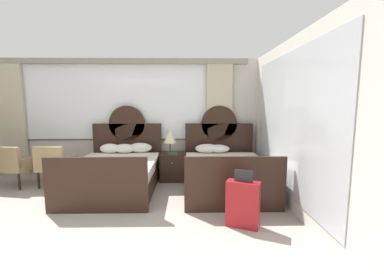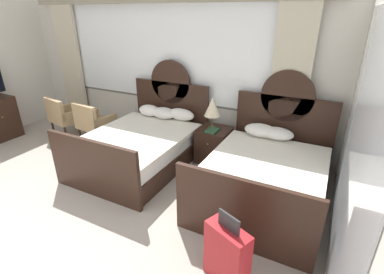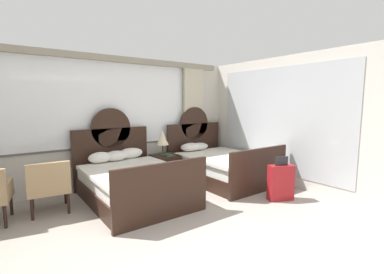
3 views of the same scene
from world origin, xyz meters
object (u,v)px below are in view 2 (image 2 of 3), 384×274
Objects in this scene: nightstand_between_beds at (214,145)px; armchair_by_window_centre at (65,115)px; bed_near_mirror at (265,174)px; suitcase_on_floor at (227,255)px; book_on_nightstand at (212,130)px; bed_near_window at (142,144)px; table_lamp_on_nightstand at (212,107)px; armchair_by_window_left at (94,121)px.

nightstand_between_beds is 3.20m from armchair_by_window_centre.
armchair_by_window_centre is (-4.22, 0.21, 0.13)m from bed_near_mirror.
book_on_nightstand is at bearing 116.91° from suitcase_on_floor.
bed_near_window is 1.00× the size of bed_near_mirror.
table_lamp_on_nightstand is 0.68× the size of suitcase_on_floor.
bed_near_window is 2.71× the size of suitcase_on_floor.
armchair_by_window_left is at bearing -0.06° from armchair_by_window_centre.
suitcase_on_floor is at bearing -22.87° from armchair_by_window_centre.
bed_near_window is 1.35m from table_lamp_on_nightstand.
armchair_by_window_left reaches higher than nightstand_between_beds.
table_lamp_on_nightstand is at bearing 118.60° from book_on_nightstand.
bed_near_window is 2.67m from suitcase_on_floor.
suitcase_on_floor is at bearing -63.09° from book_on_nightstand.
bed_near_mirror is at bearing -3.55° from armchair_by_window_left.
nightstand_between_beds is 0.75× the size of suitcase_on_floor.
suitcase_on_floor reaches higher than nightstand_between_beds.
bed_near_mirror is 2.54× the size of armchair_by_window_centre.
armchair_by_window_left is 1.00× the size of armchair_by_window_centre.
bed_near_window reaches higher than armchair_by_window_centre.
bed_near_mirror reaches higher than nightstand_between_beds.
armchair_by_window_centre is at bearing -172.25° from nightstand_between_beds.
book_on_nightstand is at bearing 7.85° from armchair_by_window_left.
book_on_nightstand is 0.31× the size of armchair_by_window_centre.
table_lamp_on_nightstand is at bearing 117.00° from suitcase_on_floor.
bed_near_window is at bearing -153.58° from book_on_nightstand.
armchair_by_window_left and armchair_by_window_centre have the same top height.
bed_near_mirror is at bearing -30.33° from table_lamp_on_nightstand.
armchair_by_window_centre is (-3.17, -0.33, -0.14)m from book_on_nightstand.
suitcase_on_floor is at bearing -36.53° from bed_near_window.
armchair_by_window_left is 1.07× the size of suitcase_on_floor.
nightstand_between_beds is 2.47m from suitcase_on_floor.
bed_near_window is 2.11m from bed_near_mirror.
nightstand_between_beds is at bearing -4.83° from table_lamp_on_nightstand.
table_lamp_on_nightstand is 0.38m from book_on_nightstand.
bed_near_mirror is 1.24m from nightstand_between_beds.
armchair_by_window_centre is at bearing 157.13° from suitcase_on_floor.
bed_near_mirror is (2.11, -0.01, -0.00)m from bed_near_window.
table_lamp_on_nightstand reaches higher than armchair_by_window_left.
bed_near_window reaches higher than book_on_nightstand.
bed_near_mirror is 2.71× the size of suitcase_on_floor.
bed_near_mirror reaches higher than table_lamp_on_nightstand.
table_lamp_on_nightstand reaches higher than book_on_nightstand.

